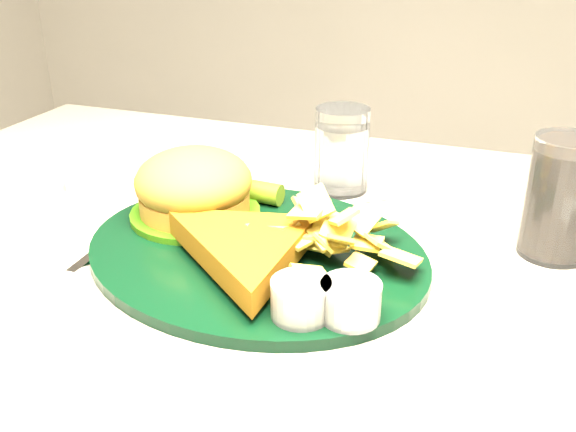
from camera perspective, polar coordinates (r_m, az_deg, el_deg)
name	(u,v)px	position (r m, az deg, el deg)	size (l,w,h in m)	color
dinner_plate	(255,221)	(0.62, -2.99, -0.41)	(0.35, 0.29, 0.08)	black
water_glass	(342,150)	(0.77, 4.79, 5.85)	(0.06, 0.06, 0.10)	white
cola_glass	(561,198)	(0.67, 23.10, 1.49)	(0.07, 0.07, 0.12)	black
spoon	(105,243)	(0.67, -15.95, -2.34)	(0.04, 0.16, 0.01)	silver
ramekin	(81,179)	(0.83, -17.92, 3.15)	(0.04, 0.04, 0.03)	white
wrapped_straw	(318,206)	(0.74, 2.69, 0.87)	(0.18, 0.06, 0.01)	silver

